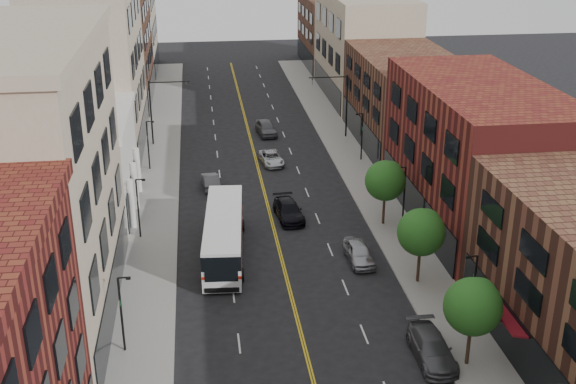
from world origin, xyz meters
name	(u,v)px	position (x,y,z in m)	size (l,w,h in m)	color
sidewalk_left	(158,187)	(-10.00, 35.00, 0.07)	(4.00, 110.00, 0.15)	gray
sidewalk_right	(362,177)	(10.00, 35.00, 0.07)	(4.00, 110.00, 0.15)	gray
bldg_l_tanoffice	(21,190)	(-17.00, 13.00, 9.00)	(10.00, 22.00, 18.00)	tan
bldg_l_white	(72,166)	(-17.00, 31.00, 4.00)	(10.00, 14.00, 8.00)	silver
bldg_l_far_a	(90,67)	(-17.00, 48.00, 9.00)	(10.00, 20.00, 18.00)	tan
bldg_l_far_b	(110,46)	(-17.00, 68.00, 7.50)	(10.00, 20.00, 15.00)	#562E22
bldg_l_far_c	(120,7)	(-17.00, 86.00, 10.00)	(10.00, 16.00, 20.00)	tan
bldg_r_mid	(477,154)	(17.00, 24.00, 6.00)	(10.00, 22.00, 12.00)	maroon
bldg_r_far_a	(406,100)	(17.00, 45.00, 5.00)	(10.00, 20.00, 10.00)	#562E22
bldg_r_far_b	(364,46)	(17.00, 66.00, 7.00)	(10.00, 22.00, 14.00)	tan
bldg_r_far_c	(336,32)	(17.00, 86.00, 5.50)	(10.00, 18.00, 11.00)	#562E22
tree_r_1	(474,305)	(9.39, 4.07, 4.13)	(3.40, 3.40, 5.59)	black
tree_r_2	(422,231)	(9.39, 14.07, 4.13)	(3.40, 3.40, 5.59)	black
tree_r_3	(386,179)	(9.39, 24.07, 4.13)	(3.40, 3.40, 5.59)	black
lamp_l_1	(122,310)	(-10.95, 8.00, 2.97)	(0.81, 0.55, 5.05)	black
lamp_l_2	(138,205)	(-10.95, 24.00, 2.97)	(0.81, 0.55, 5.05)	black
lamp_l_3	(148,142)	(-10.95, 40.00, 2.97)	(0.81, 0.55, 5.05)	black
lamp_r_1	(473,287)	(10.95, 8.00, 2.97)	(0.81, 0.55, 5.05)	black
lamp_r_2	(404,192)	(10.95, 24.00, 2.97)	(0.81, 0.55, 5.05)	black
lamp_r_3	(362,134)	(10.95, 40.00, 2.97)	(0.81, 0.55, 5.05)	black
signal_mast_left	(157,105)	(-10.27, 48.00, 4.65)	(4.49, 0.18, 7.20)	black
signal_mast_right	(341,99)	(10.27, 48.00, 4.65)	(4.49, 0.18, 7.20)	black
city_bus	(224,232)	(-4.33, 20.23, 1.90)	(3.78, 12.90, 3.27)	silver
car_parked_mid	(432,348)	(7.40, 4.90, 0.76)	(2.12, 5.23, 1.52)	#4E4E53
car_parked_far	(359,253)	(5.80, 17.75, 0.76)	(1.81, 4.49, 1.53)	#A2A3A9
car_lane_behind	(211,181)	(-4.97, 34.34, 0.69)	(1.47, 4.20, 1.38)	#494A4E
car_lane_a	(289,211)	(1.50, 26.33, 0.74)	(2.08, 5.12, 1.49)	black
car_lane_b	(271,158)	(1.50, 40.27, 0.63)	(2.10, 4.56, 1.27)	silver
car_lane_c	(266,128)	(1.95, 50.28, 0.83)	(1.96, 4.86, 1.66)	#535459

